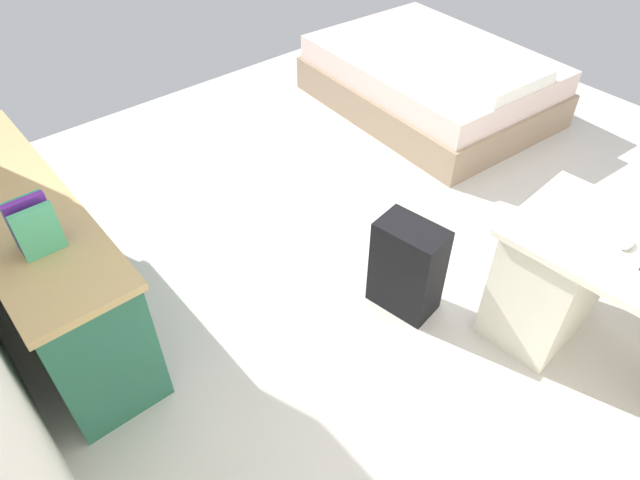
# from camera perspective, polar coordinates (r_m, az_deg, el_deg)

# --- Properties ---
(ground_plane) EXTENTS (5.60, 5.60, 0.00)m
(ground_plane) POSITION_cam_1_polar(r_m,az_deg,el_deg) (3.62, 9.84, -0.69)
(ground_plane) COLOR beige
(credenza) EXTENTS (1.80, 0.48, 0.79)m
(credenza) POSITION_cam_1_polar(r_m,az_deg,el_deg) (3.26, -26.48, -1.77)
(credenza) COLOR #28664C
(credenza) RESTS_ON ground_plane
(bed) EXTENTS (1.98, 1.52, 0.58)m
(bed) POSITION_cam_1_polar(r_m,az_deg,el_deg) (4.99, 11.18, 15.51)
(bed) COLOR gray
(bed) RESTS_ON ground_plane
(suitcase_black) EXTENTS (0.39, 0.28, 0.56)m
(suitcase_black) POSITION_cam_1_polar(r_m,az_deg,el_deg) (3.07, 8.78, -2.75)
(suitcase_black) COLOR black
(suitcase_black) RESTS_ON ground_plane
(computer_mouse) EXTENTS (0.07, 0.10, 0.03)m
(computer_mouse) POSITION_cam_1_polar(r_m,az_deg,el_deg) (2.83, 28.51, -0.30)
(computer_mouse) COLOR white
(computer_mouse) RESTS_ON desk
(book_row) EXTENTS (0.15, 0.17, 0.24)m
(book_row) POSITION_cam_1_polar(r_m,az_deg,el_deg) (2.63, -26.94, 1.35)
(book_row) COLOR #4CB581
(book_row) RESTS_ON credenza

